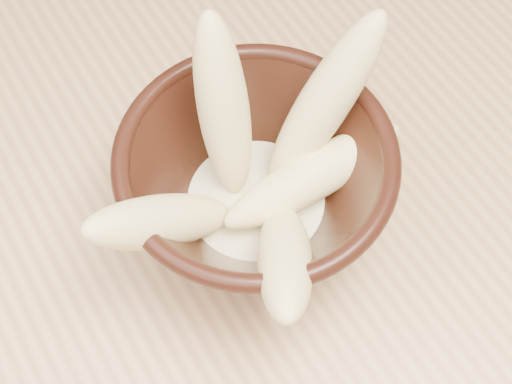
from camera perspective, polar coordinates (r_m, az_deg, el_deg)
bowl at (r=0.47m, az=0.00°, el=0.51°), size 0.18×0.18×0.10m
milk_puddle at (r=0.49m, az=0.00°, el=-0.90°), size 0.10×0.10×0.01m
banana_upright at (r=0.45m, az=-2.62°, el=6.66°), size 0.05×0.09×0.14m
banana_left at (r=0.44m, az=-7.48°, el=-2.32°), size 0.12×0.04×0.11m
banana_right at (r=0.46m, az=5.42°, el=7.01°), size 0.11×0.05×0.14m
banana_across at (r=0.48m, az=4.68°, el=1.37°), size 0.14×0.03×0.04m
banana_front at (r=0.43m, az=2.30°, el=-5.35°), size 0.09×0.12×0.10m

